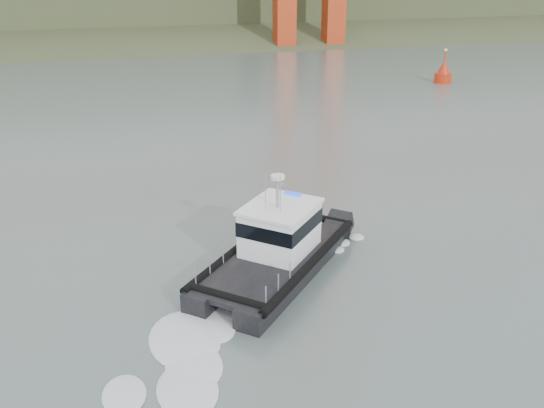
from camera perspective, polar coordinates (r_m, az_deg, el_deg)
The scene contains 3 objects.
ground at distance 24.20m, azimuth 9.22°, elevation -12.84°, with size 400.00×400.00×0.00m, color #52625D.
patrol_boat at distance 28.27m, azimuth 0.48°, elevation -4.03°, with size 9.54×10.02×4.93m.
nav_buoy at distance 73.39m, azimuth 15.82°, elevation 11.76°, with size 1.95×1.95×4.06m.
Camera 1 is at (-8.64, -17.79, 13.95)m, focal length 40.00 mm.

